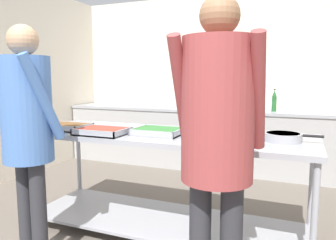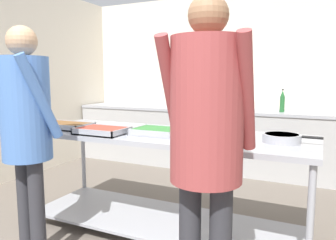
# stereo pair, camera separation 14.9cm
# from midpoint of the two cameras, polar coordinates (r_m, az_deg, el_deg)

# --- Properties ---
(wall_rear) EXTENTS (4.99, 0.06, 2.65)m
(wall_rear) POSITION_cam_midpoint_polar(r_m,az_deg,el_deg) (5.25, 9.00, 6.76)
(wall_rear) COLOR beige
(wall_rear) RESTS_ON ground_plane
(wall_left) EXTENTS (0.06, 4.05, 2.65)m
(wall_left) POSITION_cam_midpoint_polar(r_m,az_deg,el_deg) (4.84, -27.34, 5.98)
(wall_left) COLOR beige
(wall_left) RESTS_ON ground_plane
(back_counter) EXTENTS (4.83, 0.65, 0.91)m
(back_counter) POSITION_cam_midpoint_polar(r_m,az_deg,el_deg) (4.97, 7.80, -3.31)
(back_counter) COLOR #A8A8A8
(back_counter) RESTS_ON ground_plane
(serving_counter) EXTENTS (2.48, 0.86, 0.91)m
(serving_counter) POSITION_cam_midpoint_polar(r_m,az_deg,el_deg) (2.86, -2.28, -8.09)
(serving_counter) COLOR #9EA0A8
(serving_counter) RESTS_ON ground_plane
(serving_tray_roast) EXTENTS (0.48, 0.28, 0.05)m
(serving_tray_roast) POSITION_cam_midpoint_polar(r_m,az_deg,el_deg) (3.16, -19.08, -1.09)
(serving_tray_roast) COLOR #9EA0A8
(serving_tray_roast) RESTS_ON serving_counter
(serving_tray_greens) EXTENTS (0.41, 0.30, 0.05)m
(serving_tray_greens) POSITION_cam_midpoint_polar(r_m,az_deg,el_deg) (2.79, -12.87, -1.95)
(serving_tray_greens) COLOR #9EA0A8
(serving_tray_greens) RESTS_ON serving_counter
(serving_tray_vegetables) EXTENTS (0.39, 0.32, 0.05)m
(serving_tray_vegetables) POSITION_cam_midpoint_polar(r_m,az_deg,el_deg) (2.72, -3.31, -2.04)
(serving_tray_vegetables) COLOR #9EA0A8
(serving_tray_vegetables) RESTS_ON serving_counter
(broccoli_bowl) EXTENTS (0.22, 0.22, 0.10)m
(broccoli_bowl) POSITION_cam_midpoint_polar(r_m,az_deg,el_deg) (2.90, 5.68, -1.14)
(broccoli_bowl) COLOR #3D668C
(broccoli_bowl) RESTS_ON serving_counter
(plate_stack) EXTENTS (0.25, 0.25, 0.05)m
(plate_stack) POSITION_cam_midpoint_polar(r_m,az_deg,el_deg) (2.72, 10.32, -2.17)
(plate_stack) COLOR white
(plate_stack) RESTS_ON serving_counter
(sauce_pan) EXTENTS (0.41, 0.27, 0.06)m
(sauce_pan) POSITION_cam_midpoint_polar(r_m,az_deg,el_deg) (2.55, 17.87, -2.79)
(sauce_pan) COLOR #9EA0A8
(sauce_pan) RESTS_ON serving_counter
(guest_serving_left) EXTENTS (0.49, 0.40, 1.73)m
(guest_serving_left) POSITION_cam_midpoint_polar(r_m,az_deg,el_deg) (2.51, -24.90, -0.15)
(guest_serving_left) COLOR #2D2D33
(guest_serving_left) RESTS_ON ground_plane
(guest_serving_right) EXTENTS (0.50, 0.39, 1.80)m
(guest_serving_right) POSITION_cam_midpoint_polar(r_m,az_deg,el_deg) (1.75, 6.20, -1.45)
(guest_serving_right) COLOR #2D2D33
(guest_serving_right) RESTS_ON ground_plane
(water_bottle) EXTENTS (0.06, 0.06, 0.31)m
(water_bottle) POSITION_cam_midpoint_polar(r_m,az_deg,el_deg) (4.72, 17.15, 3.17)
(water_bottle) COLOR #23602D
(water_bottle) RESTS_ON back_counter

